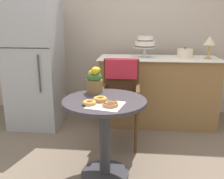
# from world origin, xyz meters

# --- Properties ---
(ground_plane) EXTENTS (8.00, 8.00, 0.00)m
(ground_plane) POSITION_xyz_m (0.00, 0.00, 0.00)
(ground_plane) COLOR #6B5B4C
(back_wall) EXTENTS (4.80, 0.10, 2.70)m
(back_wall) POSITION_xyz_m (0.00, 1.85, 1.35)
(back_wall) COLOR #B2A393
(back_wall) RESTS_ON ground
(cafe_table) EXTENTS (0.72, 0.72, 0.72)m
(cafe_table) POSITION_xyz_m (0.00, 0.00, 0.51)
(cafe_table) COLOR #332D33
(cafe_table) RESTS_ON ground
(wicker_chair) EXTENTS (0.42, 0.45, 0.95)m
(wicker_chair) POSITION_xyz_m (0.09, 0.70, 0.64)
(wicker_chair) COLOR #472D19
(wicker_chair) RESTS_ON ground
(paper_napkin) EXTENTS (0.32, 0.31, 0.00)m
(paper_napkin) POSITION_xyz_m (0.03, -0.15, 0.72)
(paper_napkin) COLOR white
(paper_napkin) RESTS_ON cafe_table
(donut_front) EXTENTS (0.12, 0.12, 0.04)m
(donut_front) POSITION_xyz_m (-0.03, -0.06, 0.74)
(donut_front) COLOR #936033
(donut_front) RESTS_ON cafe_table
(donut_mid) EXTENTS (0.11, 0.11, 0.03)m
(donut_mid) POSITION_xyz_m (-0.10, -0.15, 0.74)
(donut_mid) COLOR #AD7542
(donut_mid) RESTS_ON cafe_table
(donut_side) EXTENTS (0.13, 0.13, 0.04)m
(donut_side) POSITION_xyz_m (0.07, -0.17, 0.74)
(donut_side) COLOR #AD7542
(donut_side) RESTS_ON cafe_table
(flower_vase) EXTENTS (0.15, 0.15, 0.25)m
(flower_vase) POSITION_xyz_m (-0.12, 0.22, 0.84)
(flower_vase) COLOR brown
(flower_vase) RESTS_ON cafe_table
(display_counter) EXTENTS (1.56, 0.62, 0.90)m
(display_counter) POSITION_xyz_m (0.55, 1.30, 0.45)
(display_counter) COLOR olive
(display_counter) RESTS_ON ground
(tiered_cake_stand) EXTENTS (0.30, 0.30, 0.28)m
(tiered_cake_stand) POSITION_xyz_m (0.36, 1.30, 1.08)
(tiered_cake_stand) COLOR silver
(tiered_cake_stand) RESTS_ON display_counter
(round_layer_cake) EXTENTS (0.20, 0.20, 0.14)m
(round_layer_cake) POSITION_xyz_m (0.88, 1.32, 0.96)
(round_layer_cake) COLOR beige
(round_layer_cake) RESTS_ON display_counter
(table_lamp) EXTENTS (0.15, 0.15, 0.28)m
(table_lamp) POSITION_xyz_m (1.16, 1.26, 1.12)
(table_lamp) COLOR #B28C47
(table_lamp) RESTS_ON display_counter
(refrigerator) EXTENTS (0.64, 0.63, 1.70)m
(refrigerator) POSITION_xyz_m (-1.05, 1.10, 0.85)
(refrigerator) COLOR #9EA0A5
(refrigerator) RESTS_ON ground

